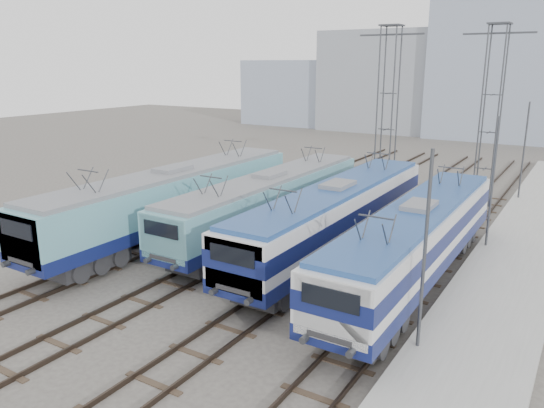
{
  "coord_description": "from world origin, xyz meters",
  "views": [
    {
      "loc": [
        12.84,
        -14.24,
        9.51
      ],
      "look_at": [
        -0.26,
        7.0,
        2.88
      ],
      "focal_mm": 35.0,
      "sensor_mm": 36.0,
      "label": 1
    }
  ],
  "objects": [
    {
      "name": "ground",
      "position": [
        0.0,
        0.0,
        0.0
      ],
      "size": [
        160.0,
        160.0,
        0.0
      ],
      "primitive_type": "plane",
      "color": "#514C47"
    },
    {
      "name": "platform",
      "position": [
        10.2,
        8.0,
        0.15
      ],
      "size": [
        4.0,
        70.0,
        0.3
      ],
      "primitive_type": "cube",
      "color": "#9E9E99",
      "rests_on": "ground"
    },
    {
      "name": "locomotive_far_left",
      "position": [
        -6.75,
        6.94,
        2.34
      ],
      "size": [
        2.98,
        18.81,
        3.54
      ],
      "color": "#11194F",
      "rests_on": "ground"
    },
    {
      "name": "locomotive_center_left",
      "position": [
        -2.25,
        9.77,
        2.16
      ],
      "size": [
        2.73,
        17.24,
        3.24
      ],
      "color": "#11194F",
      "rests_on": "ground"
    },
    {
      "name": "locomotive_center_right",
      "position": [
        2.25,
        8.95,
        2.28
      ],
      "size": [
        2.82,
        17.82,
        3.35
      ],
      "color": "#11194F",
      "rests_on": "ground"
    },
    {
      "name": "locomotive_far_right",
      "position": [
        6.75,
        7.45,
        2.23
      ],
      "size": [
        2.75,
        17.4,
        3.27
      ],
      "color": "#11194F",
      "rests_on": "ground"
    },
    {
      "name": "catenary_tower_west",
      "position": [
        0.0,
        22.0,
        6.64
      ],
      "size": [
        4.5,
        1.2,
        12.0
      ],
      "color": "#3F4247",
      "rests_on": "ground"
    },
    {
      "name": "catenary_tower_east",
      "position": [
        6.5,
        24.0,
        6.64
      ],
      "size": [
        4.5,
        1.2,
        12.0
      ],
      "color": "#3F4247",
      "rests_on": "ground"
    },
    {
      "name": "mast_front",
      "position": [
        8.6,
        2.0,
        3.5
      ],
      "size": [
        0.12,
        0.12,
        7.0
      ],
      "primitive_type": "cylinder",
      "color": "#3F4247",
      "rests_on": "ground"
    },
    {
      "name": "mast_mid",
      "position": [
        8.6,
        14.0,
        3.5
      ],
      "size": [
        0.12,
        0.12,
        7.0
      ],
      "primitive_type": "cylinder",
      "color": "#3F4247",
      "rests_on": "ground"
    },
    {
      "name": "mast_rear",
      "position": [
        8.6,
        26.0,
        3.5
      ],
      "size": [
        0.12,
        0.12,
        7.0
      ],
      "primitive_type": "cylinder",
      "color": "#3F4247",
      "rests_on": "ground"
    },
    {
      "name": "building_west",
      "position": [
        -14.0,
        62.0,
        7.0
      ],
      "size": [
        18.0,
        12.0,
        14.0
      ],
      "primitive_type": "cube",
      "color": "gray",
      "rests_on": "ground"
    },
    {
      "name": "building_center",
      "position": [
        4.0,
        62.0,
        9.0
      ],
      "size": [
        22.0,
        14.0,
        18.0
      ],
      "primitive_type": "cube",
      "color": "#8F9CB2",
      "rests_on": "ground"
    },
    {
      "name": "building_far_west",
      "position": [
        -30.0,
        62.0,
        5.0
      ],
      "size": [
        14.0,
        10.0,
        10.0
      ],
      "primitive_type": "cube",
      "color": "#8F9CB2",
      "rests_on": "ground"
    }
  ]
}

